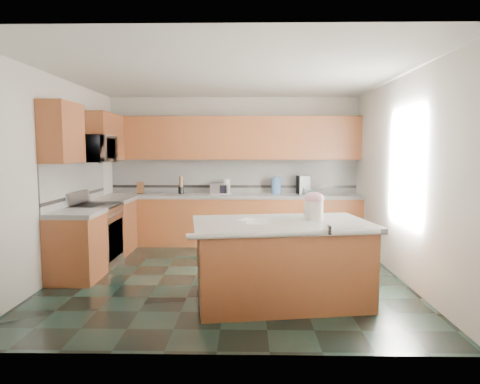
{
  "coord_description": "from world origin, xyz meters",
  "views": [
    {
      "loc": [
        0.26,
        -5.74,
        1.7
      ],
      "look_at": [
        0.15,
        0.35,
        1.12
      ],
      "focal_mm": 32.0,
      "sensor_mm": 36.0,
      "label": 1
    }
  ],
  "objects_px": {
    "treat_jar": "(314,210)",
    "toaster_oven": "(219,189)",
    "coffee_maker": "(303,185)",
    "soap_bottle_island": "(309,204)",
    "island_base": "(281,264)",
    "knife_block": "(140,188)",
    "island_top": "(281,224)"
  },
  "relations": [
    {
      "from": "island_base",
      "to": "toaster_oven",
      "type": "height_order",
      "value": "toaster_oven"
    },
    {
      "from": "treat_jar",
      "to": "coffee_maker",
      "type": "xyz_separation_m",
      "value": [
        0.26,
        2.98,
        0.06
      ]
    },
    {
      "from": "treat_jar",
      "to": "knife_block",
      "type": "relative_size",
      "value": 1.03
    },
    {
      "from": "island_top",
      "to": "knife_block",
      "type": "relative_size",
      "value": 9.2
    },
    {
      "from": "treat_jar",
      "to": "coffee_maker",
      "type": "height_order",
      "value": "coffee_maker"
    },
    {
      "from": "island_top",
      "to": "knife_block",
      "type": "height_order",
      "value": "knife_block"
    },
    {
      "from": "knife_block",
      "to": "soap_bottle_island",
      "type": "bearing_deg",
      "value": -49.19
    },
    {
      "from": "treat_jar",
      "to": "knife_block",
      "type": "xyz_separation_m",
      "value": [
        -2.73,
        2.95,
        -0.0
      ]
    },
    {
      "from": "soap_bottle_island",
      "to": "treat_jar",
      "type": "bearing_deg",
      "value": -103.43
    },
    {
      "from": "soap_bottle_island",
      "to": "toaster_oven",
      "type": "relative_size",
      "value": 1.01
    },
    {
      "from": "coffee_maker",
      "to": "knife_block",
      "type": "bearing_deg",
      "value": 169.27
    },
    {
      "from": "soap_bottle_island",
      "to": "knife_block",
      "type": "bearing_deg",
      "value": 111.66
    },
    {
      "from": "island_base",
      "to": "toaster_oven",
      "type": "xyz_separation_m",
      "value": [
        -0.9,
        3.06,
        0.58
      ]
    },
    {
      "from": "island_base",
      "to": "knife_block",
      "type": "height_order",
      "value": "knife_block"
    },
    {
      "from": "coffee_maker",
      "to": "soap_bottle_island",
      "type": "bearing_deg",
      "value": -107.18
    },
    {
      "from": "island_base",
      "to": "toaster_oven",
      "type": "relative_size",
      "value": 5.66
    },
    {
      "from": "treat_jar",
      "to": "toaster_oven",
      "type": "relative_size",
      "value": 0.67
    },
    {
      "from": "island_base",
      "to": "island_top",
      "type": "bearing_deg",
      "value": 0.0
    },
    {
      "from": "island_top",
      "to": "knife_block",
      "type": "bearing_deg",
      "value": 119.22
    },
    {
      "from": "island_base",
      "to": "coffee_maker",
      "type": "xyz_separation_m",
      "value": [
        0.64,
        3.09,
        0.66
      ]
    },
    {
      "from": "treat_jar",
      "to": "toaster_oven",
      "type": "height_order",
      "value": "treat_jar"
    },
    {
      "from": "island_base",
      "to": "treat_jar",
      "type": "relative_size",
      "value": 8.45
    },
    {
      "from": "knife_block",
      "to": "toaster_oven",
      "type": "distance_m",
      "value": 1.45
    },
    {
      "from": "soap_bottle_island",
      "to": "toaster_oven",
      "type": "distance_m",
      "value": 3.05
    },
    {
      "from": "island_base",
      "to": "island_top",
      "type": "distance_m",
      "value": 0.46
    },
    {
      "from": "island_top",
      "to": "treat_jar",
      "type": "distance_m",
      "value": 0.42
    },
    {
      "from": "island_top",
      "to": "toaster_oven",
      "type": "xyz_separation_m",
      "value": [
        -0.9,
        3.06,
        0.12
      ]
    },
    {
      "from": "island_top",
      "to": "soap_bottle_island",
      "type": "distance_m",
      "value": 0.49
    },
    {
      "from": "treat_jar",
      "to": "knife_block",
      "type": "distance_m",
      "value": 4.02
    },
    {
      "from": "toaster_oven",
      "to": "coffee_maker",
      "type": "height_order",
      "value": "coffee_maker"
    },
    {
      "from": "island_top",
      "to": "coffee_maker",
      "type": "height_order",
      "value": "coffee_maker"
    },
    {
      "from": "soap_bottle_island",
      "to": "coffee_maker",
      "type": "bearing_deg",
      "value": 61.57
    }
  ]
}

